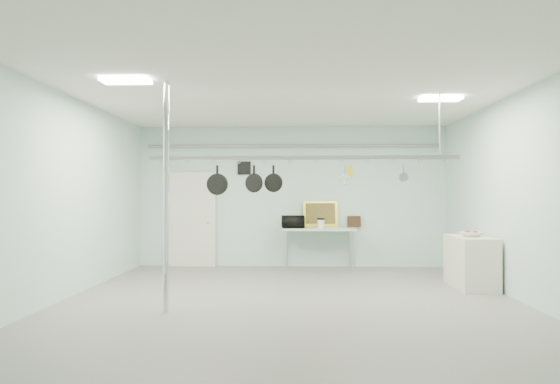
{
  "coord_description": "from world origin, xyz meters",
  "views": [
    {
      "loc": [
        0.1,
        -7.42,
        1.6
      ],
      "look_at": [
        -0.18,
        1.0,
        1.67
      ],
      "focal_mm": 32.0,
      "sensor_mm": 36.0,
      "label": 1
    }
  ],
  "objects_px": {
    "prep_table": "(319,231)",
    "pot_rack": "(303,156)",
    "chrome_pole": "(166,196)",
    "fruit_bowl": "(471,234)",
    "coffee_canister": "(321,224)",
    "skillet_left": "(217,179)",
    "skillet_mid": "(254,178)",
    "side_cabinet": "(471,262)",
    "skillet_right": "(273,178)",
    "microwave": "(293,222)"
  },
  "relations": [
    {
      "from": "side_cabinet",
      "to": "fruit_bowl",
      "type": "distance_m",
      "value": 0.51
    },
    {
      "from": "pot_rack",
      "to": "skillet_left",
      "type": "xyz_separation_m",
      "value": [
        -1.33,
        0.0,
        -0.36
      ]
    },
    {
      "from": "chrome_pole",
      "to": "fruit_bowl",
      "type": "relative_size",
      "value": 8.94
    },
    {
      "from": "side_cabinet",
      "to": "pot_rack",
      "type": "distance_m",
      "value": 3.62
    },
    {
      "from": "prep_table",
      "to": "pot_rack",
      "type": "height_order",
      "value": "pot_rack"
    },
    {
      "from": "skillet_left",
      "to": "skillet_mid",
      "type": "xyz_separation_m",
      "value": [
        0.57,
        0.0,
        0.02
      ]
    },
    {
      "from": "prep_table",
      "to": "skillet_right",
      "type": "height_order",
      "value": "skillet_right"
    },
    {
      "from": "prep_table",
      "to": "skillet_mid",
      "type": "distance_m",
      "value": 3.65
    },
    {
      "from": "prep_table",
      "to": "side_cabinet",
      "type": "relative_size",
      "value": 1.33
    },
    {
      "from": "prep_table",
      "to": "skillet_right",
      "type": "distance_m",
      "value": 3.57
    },
    {
      "from": "pot_rack",
      "to": "skillet_mid",
      "type": "distance_m",
      "value": 0.83
    },
    {
      "from": "coffee_canister",
      "to": "prep_table",
      "type": "bearing_deg",
      "value": 98.85
    },
    {
      "from": "pot_rack",
      "to": "microwave",
      "type": "bearing_deg",
      "value": 93.06
    },
    {
      "from": "chrome_pole",
      "to": "skillet_left",
      "type": "bearing_deg",
      "value": 57.88
    },
    {
      "from": "side_cabinet",
      "to": "skillet_right",
      "type": "bearing_deg",
      "value": -162.11
    },
    {
      "from": "prep_table",
      "to": "fruit_bowl",
      "type": "height_order",
      "value": "fruit_bowl"
    },
    {
      "from": "side_cabinet",
      "to": "coffee_canister",
      "type": "xyz_separation_m",
      "value": [
        -2.52,
        2.02,
        0.55
      ]
    },
    {
      "from": "chrome_pole",
      "to": "skillet_left",
      "type": "distance_m",
      "value": 1.1
    },
    {
      "from": "pot_rack",
      "to": "skillet_right",
      "type": "xyz_separation_m",
      "value": [
        -0.46,
        0.0,
        -0.34
      ]
    },
    {
      "from": "fruit_bowl",
      "to": "side_cabinet",
      "type": "bearing_deg",
      "value": 72.39
    },
    {
      "from": "coffee_canister",
      "to": "fruit_bowl",
      "type": "distance_m",
      "value": 3.27
    },
    {
      "from": "skillet_mid",
      "to": "fruit_bowl",
      "type": "bearing_deg",
      "value": 34.75
    },
    {
      "from": "prep_table",
      "to": "pot_rack",
      "type": "relative_size",
      "value": 0.33
    },
    {
      "from": "prep_table",
      "to": "skillet_mid",
      "type": "bearing_deg",
      "value": -109.38
    },
    {
      "from": "chrome_pole",
      "to": "skillet_mid",
      "type": "relative_size",
      "value": 8.04
    },
    {
      "from": "side_cabinet",
      "to": "prep_table",
      "type": "bearing_deg",
      "value": 139.21
    },
    {
      "from": "prep_table",
      "to": "fruit_bowl",
      "type": "distance_m",
      "value": 3.42
    },
    {
      "from": "fruit_bowl",
      "to": "skillet_mid",
      "type": "relative_size",
      "value": 0.9
    },
    {
      "from": "chrome_pole",
      "to": "coffee_canister",
      "type": "xyz_separation_m",
      "value": [
        2.33,
        4.02,
        -0.6
      ]
    },
    {
      "from": "prep_table",
      "to": "side_cabinet",
      "type": "bearing_deg",
      "value": -40.79
    },
    {
      "from": "chrome_pole",
      "to": "fruit_bowl",
      "type": "height_order",
      "value": "chrome_pole"
    },
    {
      "from": "skillet_left",
      "to": "skillet_mid",
      "type": "height_order",
      "value": "same"
    },
    {
      "from": "chrome_pole",
      "to": "coffee_canister",
      "type": "distance_m",
      "value": 4.68
    },
    {
      "from": "coffee_canister",
      "to": "side_cabinet",
      "type": "bearing_deg",
      "value": -38.64
    },
    {
      "from": "fruit_bowl",
      "to": "skillet_left",
      "type": "height_order",
      "value": "skillet_left"
    },
    {
      "from": "pot_rack",
      "to": "microwave",
      "type": "distance_m",
      "value": 3.47
    },
    {
      "from": "prep_table",
      "to": "skillet_mid",
      "type": "relative_size",
      "value": 4.02
    },
    {
      "from": "pot_rack",
      "to": "fruit_bowl",
      "type": "relative_size",
      "value": 13.41
    },
    {
      "from": "prep_table",
      "to": "chrome_pole",
      "type": "bearing_deg",
      "value": -118.71
    },
    {
      "from": "microwave",
      "to": "fruit_bowl",
      "type": "height_order",
      "value": "microwave"
    },
    {
      "from": "skillet_mid",
      "to": "skillet_right",
      "type": "bearing_deg",
      "value": 19.67
    },
    {
      "from": "prep_table",
      "to": "skillet_left",
      "type": "xyz_separation_m",
      "value": [
        -1.73,
        -3.3,
        1.03
      ]
    },
    {
      "from": "chrome_pole",
      "to": "fruit_bowl",
      "type": "distance_m",
      "value": 5.21
    },
    {
      "from": "chrome_pole",
      "to": "skillet_mid",
      "type": "distance_m",
      "value": 1.48
    },
    {
      "from": "prep_table",
      "to": "skillet_left",
      "type": "bearing_deg",
      "value": -117.73
    },
    {
      "from": "skillet_right",
      "to": "prep_table",
      "type": "bearing_deg",
      "value": 87.43
    },
    {
      "from": "prep_table",
      "to": "microwave",
      "type": "distance_m",
      "value": 0.61
    },
    {
      "from": "coffee_canister",
      "to": "skillet_left",
      "type": "bearing_deg",
      "value": -119.52
    },
    {
      "from": "skillet_mid",
      "to": "skillet_left",
      "type": "bearing_deg",
      "value": -160.33
    },
    {
      "from": "coffee_canister",
      "to": "fruit_bowl",
      "type": "xyz_separation_m",
      "value": [
        2.49,
        -2.12,
        -0.05
      ]
    }
  ]
}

